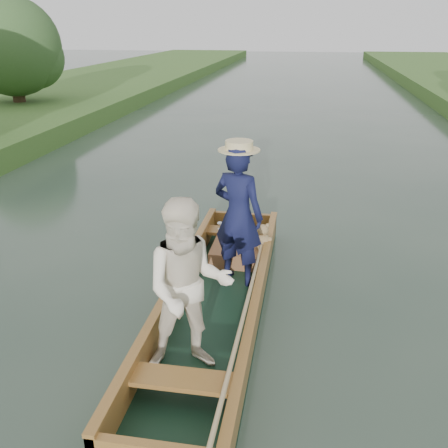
# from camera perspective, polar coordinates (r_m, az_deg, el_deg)

# --- Properties ---
(ground) EXTENTS (120.00, 120.00, 0.00)m
(ground) POSITION_cam_1_polar(r_m,az_deg,el_deg) (6.21, -0.94, -10.23)
(ground) COLOR #283D30
(ground) RESTS_ON ground
(trees_far) EXTENTS (22.87, 10.64, 4.36)m
(trees_far) POSITION_cam_1_polar(r_m,az_deg,el_deg) (13.25, 6.56, 18.05)
(trees_far) COLOR #47331E
(trees_far) RESTS_ON ground
(punt) EXTENTS (1.14, 5.20, 1.97)m
(punt) POSITION_cam_1_polar(r_m,az_deg,el_deg) (5.72, -1.01, -5.33)
(punt) COLOR black
(punt) RESTS_ON ground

